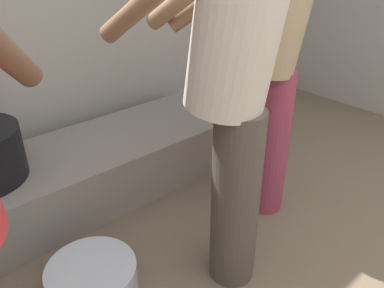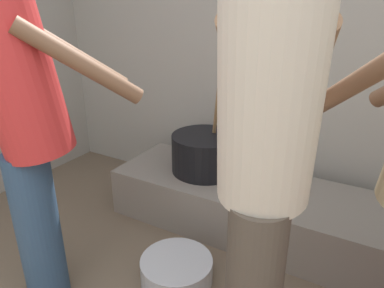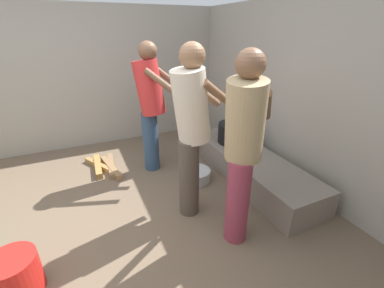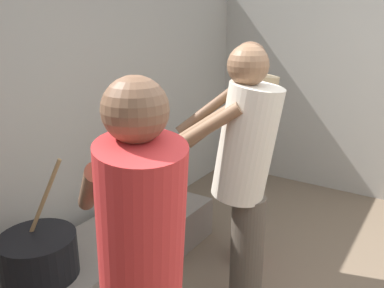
# 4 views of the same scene
# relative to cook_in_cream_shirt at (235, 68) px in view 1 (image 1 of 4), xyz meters

# --- Properties ---
(hearth_ledge) EXTENTS (2.00, 0.60, 0.32)m
(hearth_ledge) POSITION_rel_cook_in_cream_shirt_xyz_m (-0.26, 0.93, -0.79)
(hearth_ledge) COLOR slate
(hearth_ledge) RESTS_ON ground_plane
(cook_in_cream_shirt) EXTENTS (0.49, 0.74, 1.66)m
(cook_in_cream_shirt) POSITION_rel_cook_in_cream_shirt_xyz_m (0.00, 0.00, 0.00)
(cook_in_cream_shirt) COLOR #4C4238
(cook_in_cream_shirt) RESTS_ON ground_plane
(cook_in_tan_shirt) EXTENTS (0.71, 0.69, 1.63)m
(cook_in_tan_shirt) POSITION_rel_cook_in_cream_shirt_xyz_m (0.49, 0.22, -0.02)
(cook_in_tan_shirt) COLOR #8C3347
(cook_in_tan_shirt) RESTS_ON ground_plane
(metal_mixing_bowl) EXTENTS (0.38, 0.38, 0.13)m
(metal_mixing_bowl) POSITION_rel_cook_in_cream_shirt_xyz_m (-0.52, 0.28, -0.88)
(metal_mixing_bowl) COLOR #B7B7BC
(metal_mixing_bowl) RESTS_ON ground_plane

